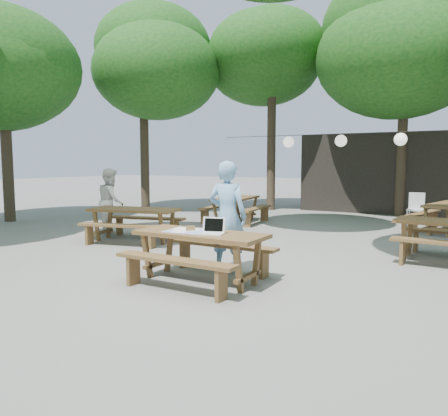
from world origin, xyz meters
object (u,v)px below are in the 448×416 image
at_px(plastic_chair, 415,215).
at_px(woman, 227,217).
at_px(main_picnic_table, 200,256).
at_px(second_person, 111,201).
at_px(picnic_table_nw, 134,224).

bearing_deg(plastic_chair, woman, -102.36).
bearing_deg(main_picnic_table, second_person, 149.27).
distance_m(woman, second_person, 4.89).
xyz_separation_m(picnic_table_nw, woman, (3.20, -1.31, 0.52)).
height_order(main_picnic_table, plastic_chair, plastic_chair).
bearing_deg(plastic_chair, main_picnic_table, -101.40).
bearing_deg(main_picnic_table, woman, 86.89).
bearing_deg(picnic_table_nw, main_picnic_table, -47.18).
height_order(main_picnic_table, picnic_table_nw, same).
relative_size(picnic_table_nw, woman, 1.23).
bearing_deg(second_person, picnic_table_nw, -156.99).
height_order(second_person, plastic_chair, second_person).
distance_m(picnic_table_nw, plastic_chair, 8.17).
relative_size(main_picnic_table, woman, 1.10).
xyz_separation_m(main_picnic_table, plastic_chair, (1.98, 8.40, -0.13)).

